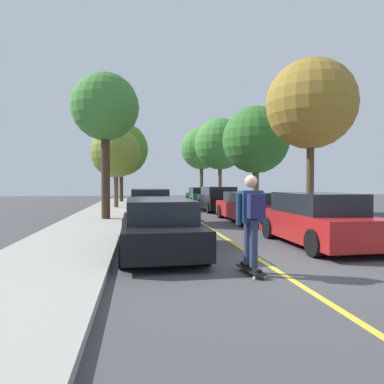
{
  "coord_description": "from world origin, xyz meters",
  "views": [
    {
      "loc": [
        -2.64,
        -6.55,
        1.69
      ],
      "look_at": [
        -0.18,
        9.1,
        1.27
      ],
      "focal_mm": 32.2,
      "sensor_mm": 36.0,
      "label": 1
    }
  ],
  "objects_px": {
    "parked_car_left_near": "(150,206)",
    "parked_car_right_nearest": "(317,220)",
    "skateboard": "(251,270)",
    "parked_car_left_nearest": "(159,225)",
    "skateboarder": "(252,216)",
    "parked_car_right_farthest": "(201,196)",
    "street_tree_right_nearest": "(311,105)",
    "street_tree_right_farthest": "(201,149)",
    "parked_car_right_far": "(218,199)",
    "street_tree_left_nearest": "(105,108)",
    "street_tree_right_far": "(220,144)",
    "street_tree_right_near": "(256,140)",
    "street_tree_left_far": "(121,149)",
    "street_tree_left_near": "(116,153)",
    "parked_car_right_near": "(249,207)"
  },
  "relations": [
    {
      "from": "street_tree_right_farthest",
      "to": "street_tree_left_nearest",
      "type": "bearing_deg",
      "value": -111.38
    },
    {
      "from": "parked_car_left_nearest",
      "to": "parked_car_left_near",
      "type": "xyz_separation_m",
      "value": [
        0.0,
        6.44,
        0.05
      ]
    },
    {
      "from": "street_tree_right_farthest",
      "to": "parked_car_right_nearest",
      "type": "bearing_deg",
      "value": -93.97
    },
    {
      "from": "parked_car_right_farthest",
      "to": "street_tree_right_near",
      "type": "xyz_separation_m",
      "value": [
        1.89,
        -7.09,
        3.48
      ]
    },
    {
      "from": "street_tree_right_far",
      "to": "street_tree_right_nearest",
      "type": "bearing_deg",
      "value": -90.0
    },
    {
      "from": "parked_car_right_nearest",
      "to": "street_tree_right_near",
      "type": "height_order",
      "value": "street_tree_right_near"
    },
    {
      "from": "skateboard",
      "to": "street_tree_right_near",
      "type": "bearing_deg",
      "value": 70.2
    },
    {
      "from": "parked_car_left_near",
      "to": "parked_car_right_farthest",
      "type": "distance_m",
      "value": 11.78
    },
    {
      "from": "parked_car_right_farthest",
      "to": "parked_car_right_nearest",
      "type": "bearing_deg",
      "value": -90.0
    },
    {
      "from": "parked_car_right_near",
      "to": "skateboarder",
      "type": "xyz_separation_m",
      "value": [
        -2.73,
        -8.4,
        0.45
      ]
    },
    {
      "from": "parked_car_left_nearest",
      "to": "parked_car_right_farthest",
      "type": "bearing_deg",
      "value": 76.21
    },
    {
      "from": "parked_car_right_nearest",
      "to": "street_tree_left_nearest",
      "type": "height_order",
      "value": "street_tree_left_nearest"
    },
    {
      "from": "parked_car_right_nearest",
      "to": "parked_car_right_far",
      "type": "xyz_separation_m",
      "value": [
        -0.0,
        11.65,
        0.03
      ]
    },
    {
      "from": "street_tree_right_farthest",
      "to": "skateboarder",
      "type": "distance_m",
      "value": 30.52
    },
    {
      "from": "street_tree_left_far",
      "to": "skateboarder",
      "type": "distance_m",
      "value": 24.09
    },
    {
      "from": "parked_car_right_near",
      "to": "street_tree_left_nearest",
      "type": "xyz_separation_m",
      "value": [
        -6.16,
        0.9,
        4.28
      ]
    },
    {
      "from": "street_tree_right_farthest",
      "to": "street_tree_right_near",
      "type": "bearing_deg",
      "value": -90.0
    },
    {
      "from": "street_tree_right_near",
      "to": "street_tree_right_far",
      "type": "bearing_deg",
      "value": 90.0
    },
    {
      "from": "street_tree_right_far",
      "to": "parked_car_left_near",
      "type": "bearing_deg",
      "value": -116.13
    },
    {
      "from": "street_tree_right_nearest",
      "to": "street_tree_right_near",
      "type": "bearing_deg",
      "value": 90.0
    },
    {
      "from": "parked_car_right_near",
      "to": "street_tree_right_far",
      "type": "relative_size",
      "value": 0.68
    },
    {
      "from": "parked_car_right_farthest",
      "to": "street_tree_right_nearest",
      "type": "height_order",
      "value": "street_tree_right_nearest"
    },
    {
      "from": "street_tree_left_nearest",
      "to": "street_tree_left_far",
      "type": "relative_size",
      "value": 0.94
    },
    {
      "from": "parked_car_left_near",
      "to": "street_tree_right_farthest",
      "type": "height_order",
      "value": "street_tree_right_farthest"
    },
    {
      "from": "street_tree_left_nearest",
      "to": "parked_car_left_nearest",
      "type": "bearing_deg",
      "value": -74.38
    },
    {
      "from": "parked_car_left_nearest",
      "to": "skateboard",
      "type": "relative_size",
      "value": 5.46
    },
    {
      "from": "street_tree_left_nearest",
      "to": "street_tree_right_farthest",
      "type": "bearing_deg",
      "value": 68.62
    },
    {
      "from": "street_tree_left_near",
      "to": "street_tree_right_far",
      "type": "bearing_deg",
      "value": 31.99
    },
    {
      "from": "parked_car_right_far",
      "to": "skateboard",
      "type": "distance_m",
      "value": 14.49
    },
    {
      "from": "parked_car_right_nearest",
      "to": "street_tree_right_farthest",
      "type": "distance_m",
      "value": 27.73
    },
    {
      "from": "street_tree_right_nearest",
      "to": "skateboarder",
      "type": "relative_size",
      "value": 3.68
    },
    {
      "from": "street_tree_left_nearest",
      "to": "skateboarder",
      "type": "relative_size",
      "value": 3.65
    },
    {
      "from": "parked_car_right_near",
      "to": "street_tree_right_farthest",
      "type": "height_order",
      "value": "street_tree_right_farthest"
    },
    {
      "from": "street_tree_right_far",
      "to": "skateboard",
      "type": "height_order",
      "value": "street_tree_right_far"
    },
    {
      "from": "parked_car_left_near",
      "to": "street_tree_left_near",
      "type": "relative_size",
      "value": 0.86
    },
    {
      "from": "parked_car_right_nearest",
      "to": "street_tree_left_near",
      "type": "distance_m",
      "value": 15.5
    },
    {
      "from": "street_tree_left_far",
      "to": "skateboarder",
      "type": "height_order",
      "value": "street_tree_left_far"
    },
    {
      "from": "parked_car_right_near",
      "to": "skateboard",
      "type": "distance_m",
      "value": 8.81
    },
    {
      "from": "parked_car_left_near",
      "to": "parked_car_right_nearest",
      "type": "relative_size",
      "value": 1.07
    },
    {
      "from": "parked_car_right_far",
      "to": "street_tree_left_nearest",
      "type": "relative_size",
      "value": 0.74
    },
    {
      "from": "parked_car_left_near",
      "to": "skateboard",
      "type": "height_order",
      "value": "parked_car_left_near"
    },
    {
      "from": "parked_car_left_near",
      "to": "street_tree_left_far",
      "type": "relative_size",
      "value": 0.66
    },
    {
      "from": "parked_car_right_far",
      "to": "street_tree_left_nearest",
      "type": "bearing_deg",
      "value": -141.21
    },
    {
      "from": "parked_car_right_far",
      "to": "skateboard",
      "type": "bearing_deg",
      "value": -100.87
    },
    {
      "from": "street_tree_right_far",
      "to": "skateboarder",
      "type": "relative_size",
      "value": 3.98
    },
    {
      "from": "parked_car_left_nearest",
      "to": "skateboarder",
      "type": "relative_size",
      "value": 2.73
    },
    {
      "from": "parked_car_right_nearest",
      "to": "parked_car_right_near",
      "type": "relative_size",
      "value": 0.88
    },
    {
      "from": "parked_car_right_near",
      "to": "street_tree_right_nearest",
      "type": "relative_size",
      "value": 0.73
    },
    {
      "from": "parked_car_left_nearest",
      "to": "parked_car_right_near",
      "type": "relative_size",
      "value": 1.01
    },
    {
      "from": "parked_car_right_far",
      "to": "parked_car_right_farthest",
      "type": "relative_size",
      "value": 1.15
    }
  ]
}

